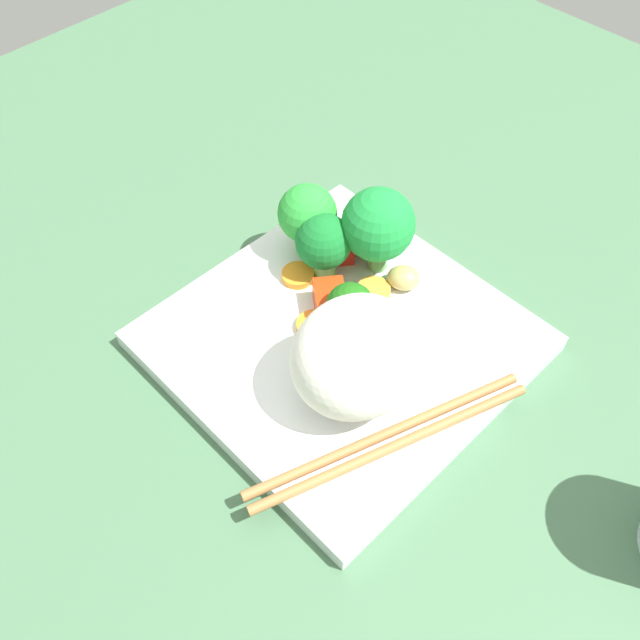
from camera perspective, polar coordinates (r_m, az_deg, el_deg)
name	(u,v)px	position (r cm, az deg, el deg)	size (l,w,h in cm)	color
ground_plane	(341,355)	(54.24, 1.68, -2.85)	(110.00, 110.00, 2.00)	#426948
square_plate	(341,341)	(52.82, 1.73, -1.75)	(23.98, 23.98, 1.50)	white
rice_mound	(357,356)	(46.34, 3.02, -2.98)	(9.32, 8.47, 7.81)	white
broccoli_floret_0	(324,243)	(53.94, 0.30, 6.28)	(4.41, 4.41, 5.63)	#6EA149
broccoli_floret_1	(378,226)	(53.56, 4.74, 7.68)	(5.71, 5.71, 7.69)	#63A055
broccoli_floret_2	(354,310)	(50.47, 2.80, 0.78)	(3.59, 3.59, 4.61)	#83B34E
broccoli_floret_3	(308,215)	(55.47, -1.02, 8.52)	(4.73, 4.73, 6.35)	#66A645
carrot_slice_0	(374,291)	(54.59, 4.39, 2.35)	(2.64, 2.64, 0.74)	#FC9D36
carrot_slice_1	(298,275)	(55.64, -1.81, 3.66)	(2.59, 2.59, 0.61)	orange
carrot_slice_2	(314,326)	(52.35, -0.47, -0.47)	(2.72, 2.72, 0.63)	orange
pepper_chunk_0	(340,246)	(56.72, 1.65, 6.07)	(2.42, 2.08, 2.27)	red
pepper_chunk_1	(330,300)	(52.86, 0.81, 1.63)	(2.83, 2.31, 2.27)	red
chicken_piece_0	(400,275)	(55.20, 6.52, 3.69)	(2.64, 2.21, 1.82)	tan
chicken_piece_1	(364,233)	(57.59, 3.61, 7.10)	(3.92, 3.30, 2.63)	#BC7F43
chopstick_pair	(390,440)	(47.25, 5.70, -9.72)	(20.09, 8.48, 0.72)	#A16C3B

